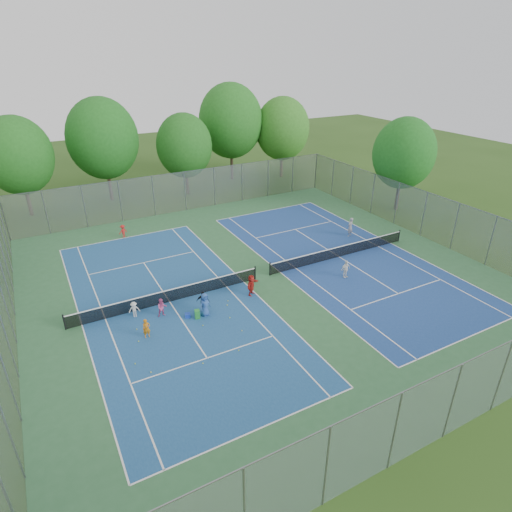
{
  "coord_description": "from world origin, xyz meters",
  "views": [
    {
      "loc": [
        -13.32,
        -23.67,
        15.21
      ],
      "look_at": [
        0.0,
        1.0,
        1.3
      ],
      "focal_mm": 30.0,
      "sensor_mm": 36.0,
      "label": 1
    }
  ],
  "objects_px": {
    "ball_crate": "(188,315)",
    "ball_hopper": "(197,314)",
    "net_right": "(340,252)",
    "net_left": "(169,296)",
    "instructor": "(350,227)"
  },
  "relations": [
    {
      "from": "ball_crate",
      "to": "ball_hopper",
      "type": "bearing_deg",
      "value": -38.54
    },
    {
      "from": "ball_crate",
      "to": "net_right",
      "type": "bearing_deg",
      "value": 9.31
    },
    {
      "from": "net_left",
      "to": "ball_crate",
      "type": "xyz_separation_m",
      "value": [
        0.44,
        -2.22,
        -0.32
      ]
    },
    {
      "from": "net_right",
      "to": "instructor",
      "type": "relative_size",
      "value": 7.48
    },
    {
      "from": "ball_hopper",
      "to": "net_left",
      "type": "bearing_deg",
      "value": 109.62
    },
    {
      "from": "net_right",
      "to": "ball_hopper",
      "type": "height_order",
      "value": "net_right"
    },
    {
      "from": "net_right",
      "to": "net_left",
      "type": "bearing_deg",
      "value": 180.0
    },
    {
      "from": "ball_hopper",
      "to": "instructor",
      "type": "relative_size",
      "value": 0.35
    },
    {
      "from": "ball_hopper",
      "to": "instructor",
      "type": "distance_m",
      "value": 17.39
    },
    {
      "from": "net_right",
      "to": "ball_hopper",
      "type": "distance_m",
      "value": 13.33
    },
    {
      "from": "net_left",
      "to": "ball_crate",
      "type": "distance_m",
      "value": 2.29
    },
    {
      "from": "net_left",
      "to": "instructor",
      "type": "height_order",
      "value": "instructor"
    },
    {
      "from": "net_left",
      "to": "ball_hopper",
      "type": "distance_m",
      "value": 2.78
    },
    {
      "from": "net_right",
      "to": "instructor",
      "type": "xyz_separation_m",
      "value": [
        3.41,
        2.91,
        0.41
      ]
    },
    {
      "from": "ball_crate",
      "to": "instructor",
      "type": "distance_m",
      "value": 17.75
    }
  ]
}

